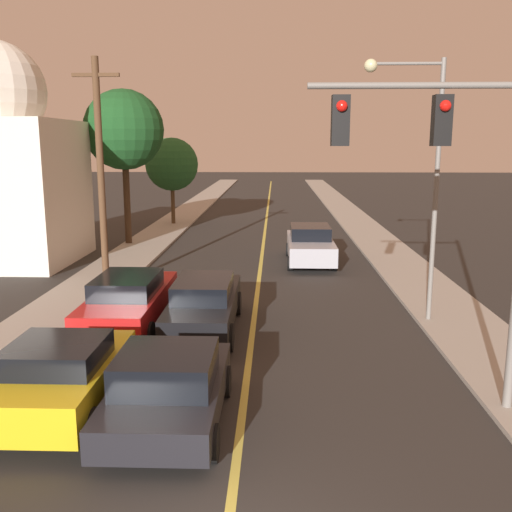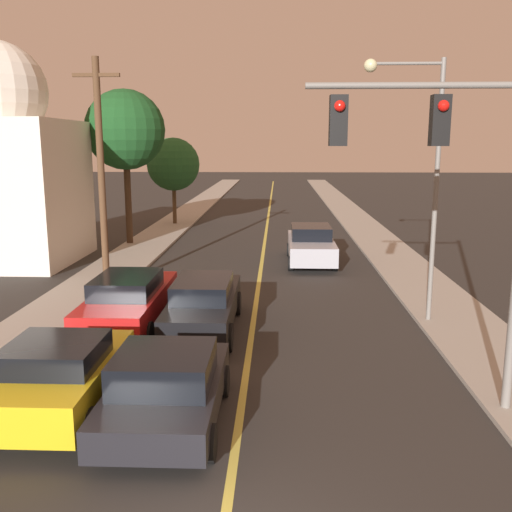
% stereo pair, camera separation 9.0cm
% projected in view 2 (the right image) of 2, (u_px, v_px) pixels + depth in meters
% --- Properties ---
extents(road_surface, '(9.62, 80.00, 0.01)m').
position_uv_depth(road_surface, '(269.00, 215.00, 42.14)').
color(road_surface, '#2D2B28').
rests_on(road_surface, ground).
extents(sidewalk_left, '(2.50, 80.00, 0.12)m').
position_uv_depth(sidewalk_left, '(187.00, 214.00, 42.36)').
color(sidewalk_left, '#9E998E').
rests_on(sidewalk_left, ground).
extents(sidewalk_right, '(2.50, 80.00, 0.12)m').
position_uv_depth(sidewalk_right, '(351.00, 215.00, 41.89)').
color(sidewalk_right, '#9E998E').
rests_on(sidewalk_right, ground).
extents(car_near_lane_front, '(2.10, 4.05, 1.49)m').
position_uv_depth(car_near_lane_front, '(166.00, 387.00, 10.59)').
color(car_near_lane_front, black).
rests_on(car_near_lane_front, ground).
extents(car_near_lane_second, '(1.84, 5.07, 1.55)m').
position_uv_depth(car_near_lane_second, '(204.00, 303.00, 15.93)').
color(car_near_lane_second, black).
rests_on(car_near_lane_second, ground).
extents(car_outer_lane_front, '(2.05, 3.86, 1.56)m').
position_uv_depth(car_outer_lane_front, '(59.00, 376.00, 10.93)').
color(car_outer_lane_front, gold).
rests_on(car_outer_lane_front, ground).
extents(car_outer_lane_second, '(1.95, 5.09, 1.62)m').
position_uv_depth(car_outer_lane_second, '(129.00, 301.00, 16.02)').
color(car_outer_lane_second, red).
rests_on(car_outer_lane_second, ground).
extents(car_far_oncoming, '(2.05, 5.04, 1.65)m').
position_uv_depth(car_far_oncoming, '(311.00, 245.00, 25.10)').
color(car_far_oncoming, '#A5A8B2').
rests_on(car_far_oncoming, ground).
extents(traffic_signal_mast, '(4.12, 0.42, 6.35)m').
position_uv_depth(traffic_signal_mast, '(455.00, 176.00, 10.39)').
color(traffic_signal_mast, slate).
rests_on(traffic_signal_mast, ground).
extents(streetlamp_right, '(2.22, 0.36, 7.37)m').
position_uv_depth(streetlamp_right, '(419.00, 156.00, 15.91)').
color(streetlamp_right, slate).
rests_on(streetlamp_right, ground).
extents(utility_pole_left, '(1.60, 0.24, 7.93)m').
position_uv_depth(utility_pole_left, '(101.00, 172.00, 19.66)').
color(utility_pole_left, '#513823').
rests_on(utility_pole_left, ground).
extents(tree_left_near, '(4.01, 4.01, 7.77)m').
position_uv_depth(tree_left_near, '(125.00, 130.00, 28.62)').
color(tree_left_near, '#3D2B1C').
rests_on(tree_left_near, ground).
extents(tree_left_far, '(3.35, 3.35, 5.46)m').
position_uv_depth(tree_left_far, '(173.00, 164.00, 36.24)').
color(tree_left_far, '#4C3823').
rests_on(tree_left_far, ground).
extents(domed_building_left, '(5.95, 5.95, 9.47)m').
position_uv_depth(domed_building_left, '(3.00, 167.00, 24.82)').
color(domed_building_left, silver).
rests_on(domed_building_left, ground).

